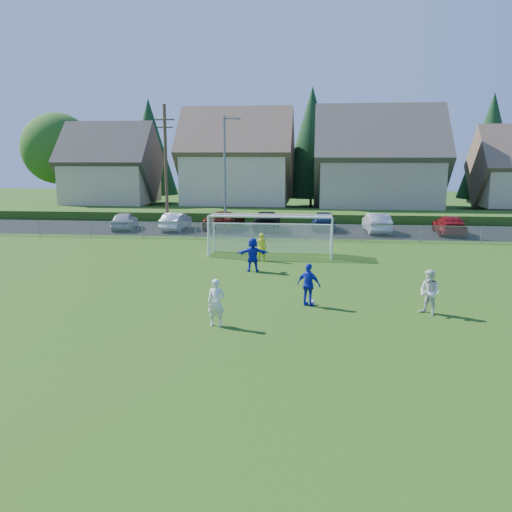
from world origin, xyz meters
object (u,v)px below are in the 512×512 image
object	(u,v)px
player_blue_b	(253,254)
car_a	(125,221)
player_blue_a	(309,285)
car_f	(377,223)
goalkeeper	(261,247)
car_c	(225,220)
player_white_a	(216,303)
soccer_ball	(313,302)
car_e	(324,220)
player_white_b	(430,292)
car_b	(176,221)
car_d	(267,221)
soccer_goal	(271,228)
car_g	(449,225)

from	to	relation	value
player_blue_b	car_a	size ratio (longest dim) A/B	0.42
player_blue_a	car_f	xyz separation A→B (m)	(4.95, 21.81, -0.09)
goalkeeper	car_c	distance (m)	14.08
player_white_a	player_blue_b	bearing A→B (deg)	86.29
player_blue_b	soccer_ball	bearing A→B (deg)	106.59
car_c	car_e	bearing A→B (deg)	-171.20
car_f	soccer_ball	bearing A→B (deg)	73.76
player_white_b	car_a	xyz separation A→B (m)	(-19.96, 22.19, -0.14)
player_white_a	player_white_b	world-z (taller)	player_white_b
car_b	car_d	world-z (taller)	car_d
goalkeeper	car_e	xyz separation A→B (m)	(3.68, 13.72, -0.03)
car_e	car_a	bearing A→B (deg)	3.71
soccer_ball	car_b	xyz separation A→B (m)	(-11.27, 21.42, 0.60)
player_blue_a	car_e	distance (m)	23.00
player_white_b	car_d	size ratio (longest dim) A/B	0.33
soccer_ball	car_c	world-z (taller)	car_c
player_blue_a	soccer_ball	bearing A→B (deg)	-121.51
player_blue_a	car_d	bearing A→B (deg)	-55.69
player_blue_b	car_e	xyz separation A→B (m)	(3.84, 16.60, -0.10)
player_blue_a	soccer_goal	xyz separation A→B (m)	(-2.49, 11.24, 0.76)
car_a	soccer_goal	size ratio (longest dim) A/B	0.57
player_blue_a	goalkeeper	xyz separation A→B (m)	(-2.86, 9.26, -0.06)
car_a	player_white_b	bearing A→B (deg)	124.07
player_white_b	player_blue_b	distance (m)	10.40
soccer_ball	goalkeeper	distance (m)	9.66
soccer_ball	car_d	bearing A→B (deg)	100.03
player_white_b	player_blue_a	distance (m)	4.62
player_white_b	car_b	world-z (taller)	player_white_b
soccer_ball	car_a	size ratio (longest dim) A/B	0.05
soccer_ball	goalkeeper	bearing A→B (deg)	108.30
car_a	car_c	world-z (taller)	car_c
player_white_a	player_blue_b	size ratio (longest dim) A/B	0.95
car_d	car_g	bearing A→B (deg)	172.96
player_white_b	car_a	distance (m)	29.85
player_white_b	car_f	distance (m)	22.54
player_white_a	car_f	bearing A→B (deg)	69.24
car_b	car_f	world-z (taller)	car_f
car_b	player_white_b	bearing A→B (deg)	127.91
car_c	car_g	bearing A→B (deg)	-177.55
player_white_a	car_g	world-z (taller)	player_white_a
player_white_b	soccer_goal	world-z (taller)	soccer_goal
soccer_ball	car_a	world-z (taller)	car_a
car_e	car_f	bearing A→B (deg)	162.46
player_white_b	car_g	world-z (taller)	player_white_b
car_g	car_f	bearing A→B (deg)	-1.11
car_a	car_d	xyz separation A→B (m)	(11.60, 1.07, 0.04)
car_f	car_g	bearing A→B (deg)	172.29
player_white_b	car_e	world-z (taller)	player_white_b
soccer_ball	car_g	world-z (taller)	car_g
player_white_b	goalkeeper	bearing A→B (deg)	172.84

